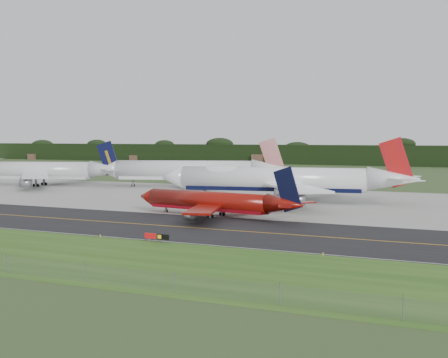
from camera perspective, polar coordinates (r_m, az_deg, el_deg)
ground at (r=124.40m, az=-5.55°, el=-3.98°), size 600.00×600.00×0.00m
grass_verge at (r=96.36m, az=-16.30°, el=-6.40°), size 400.00×30.00×0.01m
taxiway at (r=121.01m, az=-6.52°, el=-4.20°), size 400.00×32.00×0.02m
apron at (r=169.95m, az=3.27°, el=-1.86°), size 400.00×78.00×0.01m
taxiway_centreline at (r=121.01m, az=-6.52°, el=-4.19°), size 400.00×0.40×0.00m
taxiway_edge_line at (r=108.28m, az=-10.84°, el=-5.18°), size 400.00×0.25×0.00m
horizon_treeline at (r=385.06m, az=15.74°, el=2.00°), size 700.00×25.00×12.00m
jet_ba_747 at (r=163.24m, az=5.27°, el=-0.07°), size 67.38×55.10×17.00m
jet_red_737 at (r=132.38m, az=-0.72°, el=-2.13°), size 41.50×33.51×11.21m
jet_navy_gold at (r=224.51m, az=-16.53°, el=0.69°), size 59.73×50.78×15.71m
jet_star_tail at (r=208.84m, az=-2.78°, el=0.74°), size 62.10×50.47×16.84m
taxiway_sign at (r=100.22m, az=-6.17°, el=-5.25°), size 4.59×0.42×1.53m
edge_marker_center at (r=107.57m, az=-11.25°, el=-5.13°), size 0.16×0.16×0.50m
edge_marker_right at (r=90.42m, az=9.06°, el=-6.80°), size 0.16×0.16×0.50m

